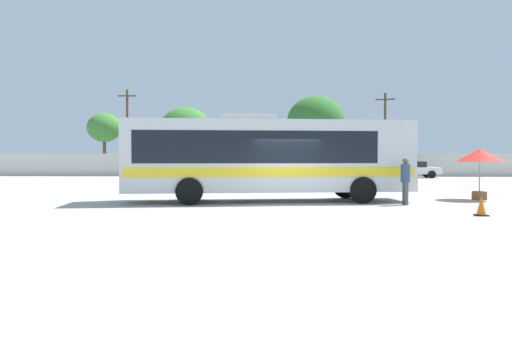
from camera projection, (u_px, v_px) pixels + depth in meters
ground_plane at (283, 188)px, 28.63m from camera, size 300.00×300.00×0.00m
perimeter_wall at (279, 165)px, 45.83m from camera, size 80.00×0.30×2.10m
coach_bus_silver_yellow at (265, 155)px, 20.15m from camera, size 11.77×4.04×3.52m
attendant_by_bus_door at (405, 178)px, 18.72m from camera, size 0.41×0.41×1.79m
vendor_umbrella_near_gate_red at (480, 157)px, 20.91m from camera, size 1.99×1.99×2.16m
parked_car_leftmost_grey at (185, 169)px, 42.87m from camera, size 4.52×2.17×1.40m
parked_car_second_maroon at (265, 169)px, 42.23m from camera, size 4.50×2.19×1.42m
parked_car_third_silver at (341, 169)px, 42.16m from camera, size 4.55×2.20×1.50m
parked_car_rightmost_white at (411, 169)px, 42.58m from camera, size 4.65×2.16×1.41m
utility_pole_near at (385, 133)px, 46.98m from camera, size 1.77×0.58×7.84m
utility_pole_far at (127, 131)px, 48.18m from camera, size 1.80×0.24×8.32m
roadside_tree_left at (104, 128)px, 49.54m from camera, size 3.39×3.39×6.16m
roadside_tree_midleft at (186, 129)px, 48.95m from camera, size 5.04×5.04×6.70m
roadside_tree_midright at (316, 121)px, 51.13m from camera, size 5.93×5.93×8.05m
traffic_cone_on_apron at (481, 206)px, 15.30m from camera, size 0.36×0.36×0.64m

